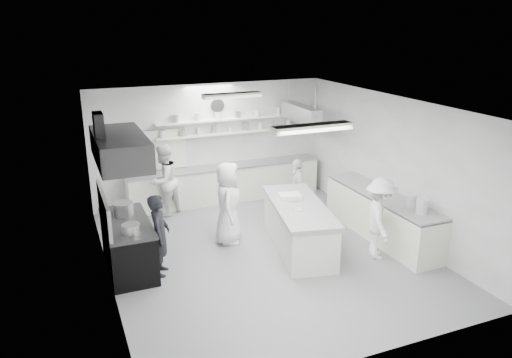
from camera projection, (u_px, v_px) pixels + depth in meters
name	position (u px, v px, depth m)	size (l,w,h in m)	color
floor	(264.00, 254.00, 10.00)	(6.00, 7.00, 0.02)	#959595
ceiling	(265.00, 105.00, 9.07)	(6.00, 7.00, 0.02)	silver
wall_back	(210.00, 143.00, 12.61)	(6.00, 0.04, 3.00)	white
wall_front	(371.00, 261.00, 6.46)	(6.00, 0.04, 3.00)	white
wall_left	(103.00, 204.00, 8.45)	(0.04, 7.00, 3.00)	white
wall_right	(393.00, 166.00, 10.62)	(0.04, 7.00, 3.00)	white
stove	(129.00, 247.00, 9.27)	(0.80, 1.80, 0.90)	black
exhaust_hood	(120.00, 148.00, 8.68)	(0.85, 2.00, 0.50)	#39393A
back_counter	(226.00, 184.00, 12.78)	(5.00, 0.60, 0.92)	white
shelf_lower	(238.00, 132.00, 12.68)	(4.20, 0.26, 0.04)	white
shelf_upper	(237.00, 118.00, 12.57)	(4.20, 0.26, 0.04)	white
pass_through_window	(160.00, 150.00, 12.14)	(1.30, 0.04, 1.00)	black
wall_clock	(217.00, 105.00, 12.36)	(0.32, 0.32, 0.05)	silver
right_counter	(381.00, 216.00, 10.64)	(0.74, 3.30, 0.94)	white
pot_rack	(301.00, 114.00, 12.12)	(0.30, 1.60, 0.40)	#ACACAC
light_fixture_front	(312.00, 128.00, 7.51)	(1.30, 0.25, 0.10)	white
light_fixture_rear	(232.00, 95.00, 10.67)	(1.30, 0.25, 0.10)	white
prep_island	(299.00, 228.00, 10.09)	(0.92, 2.47, 0.91)	white
stove_pot	(123.00, 210.00, 9.38)	(0.38, 0.38, 0.30)	#ACACAC
cook_stove	(160.00, 235.00, 8.99)	(0.56, 0.37, 1.54)	black
cook_back	(164.00, 180.00, 11.71)	(0.84, 0.66, 1.74)	white
cook_island_left	(228.00, 203.00, 10.26)	(0.85, 0.56, 1.75)	white
cook_island_right	(297.00, 189.00, 11.62)	(0.84, 0.35, 1.43)	white
cook_right	(380.00, 218.00, 9.61)	(1.06, 0.61, 1.64)	white
bowl_island_a	(293.00, 201.00, 10.20)	(0.26, 0.26, 0.06)	#ACACAC
bowl_island_b	(297.00, 211.00, 9.66)	(0.21, 0.21, 0.07)	white
bowl_right	(375.00, 195.00, 10.42)	(0.27, 0.27, 0.07)	white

